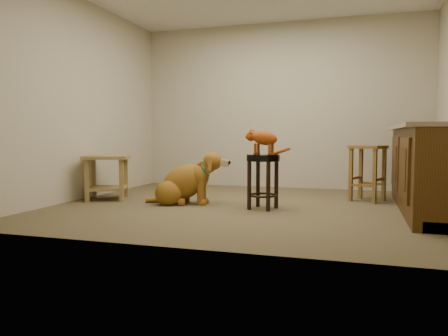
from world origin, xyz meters
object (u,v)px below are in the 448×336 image
(padded_stool, at_px, (263,170))
(tabby_kitten, at_px, (262,139))
(side_table, at_px, (107,171))
(golden_retriever, at_px, (185,183))
(wood_stool, at_px, (367,172))

(padded_stool, xyz_separation_m, tabby_kitten, (-0.01, 0.00, 0.35))
(padded_stool, bearing_deg, side_table, 176.38)
(padded_stool, height_order, golden_retriever, golden_retriever)
(side_table, height_order, tabby_kitten, tabby_kitten)
(tabby_kitten, bearing_deg, padded_stool, -5.72)
(wood_stool, xyz_separation_m, tabby_kitten, (-1.15, -0.98, 0.43))
(padded_stool, distance_m, golden_retriever, 1.01)
(golden_retriever, relative_size, tabby_kitten, 2.01)
(side_table, bearing_deg, wood_stool, 14.74)
(padded_stool, relative_size, wood_stool, 0.88)
(golden_retriever, bearing_deg, tabby_kitten, -15.49)
(side_table, xyz_separation_m, tabby_kitten, (2.07, -0.13, 0.42))
(wood_stool, xyz_separation_m, side_table, (-3.22, -0.85, 0.01))
(golden_retriever, distance_m, tabby_kitten, 1.12)
(padded_stool, relative_size, golden_retriever, 0.59)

